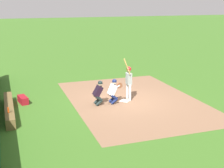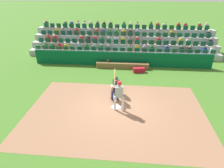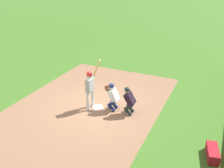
# 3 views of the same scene
# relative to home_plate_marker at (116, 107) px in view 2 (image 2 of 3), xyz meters

# --- Properties ---
(ground_plane) EXTENTS (160.00, 160.00, 0.00)m
(ground_plane) POSITION_rel_home_plate_marker_xyz_m (0.00, 0.00, -0.02)
(ground_plane) COLOR #3B6921
(infield_dirt_patch) EXTENTS (9.53, 6.50, 0.01)m
(infield_dirt_patch) POSITION_rel_home_plate_marker_xyz_m (0.00, 0.50, -0.01)
(infield_dirt_patch) COLOR #876146
(infield_dirt_patch) RESTS_ON ground_plane
(home_plate_marker) EXTENTS (0.62, 0.62, 0.02)m
(home_plate_marker) POSITION_rel_home_plate_marker_xyz_m (0.00, 0.00, 0.00)
(home_plate_marker) COLOR white
(home_plate_marker) RESTS_ON infield_dirt_patch
(batter_at_plate) EXTENTS (0.58, 0.54, 2.28)m
(batter_at_plate) POSITION_rel_home_plate_marker_xyz_m (-0.15, 0.27, 1.10)
(batter_at_plate) COLOR silver
(batter_at_plate) RESTS_ON ground_plane
(catcher_crouching) EXTENTS (0.47, 0.72, 1.29)m
(catcher_crouching) POSITION_rel_home_plate_marker_xyz_m (0.14, -0.68, 0.70)
(catcher_crouching) COLOR navy
(catcher_crouching) RESTS_ON ground_plane
(home_plate_umpire) EXTENTS (0.47, 0.50, 1.26)m
(home_plate_umpire) POSITION_rel_home_plate_marker_xyz_m (0.11, -1.47, 0.67)
(home_plate_umpire) COLOR black
(home_plate_umpire) RESTS_ON ground_plane
(dugout_wall) EXTENTS (14.71, 0.24, 1.26)m
(dugout_wall) POSITION_rel_home_plate_marker_xyz_m (0.00, -6.32, 0.59)
(dugout_wall) COLOR #055029
(dugout_wall) RESTS_ON ground_plane
(dugout_bench) EXTENTS (4.28, 0.40, 0.44)m
(dugout_bench) POSITION_rel_home_plate_marker_xyz_m (-0.10, -5.77, 0.20)
(dugout_bench) COLOR brown
(dugout_bench) RESTS_ON ground_plane
(water_bottle_on_bench) EXTENTS (0.07, 0.07, 0.25)m
(water_bottle_on_bench) POSITION_rel_home_plate_marker_xyz_m (1.10, -5.81, 0.55)
(water_bottle_on_bench) COLOR #D34814
(water_bottle_on_bench) RESTS_ON dugout_bench
(equipment_duffel_bag) EXTENTS (0.96, 0.53, 0.36)m
(equipment_duffel_bag) POSITION_rel_home_plate_marker_xyz_m (-1.43, -5.05, 0.16)
(equipment_duffel_bag) COLOR maroon
(equipment_duffel_bag) RESTS_ON ground_plane
(bleacher_stand) EXTENTS (17.89, 3.43, 2.88)m
(bleacher_stand) POSITION_rel_home_plate_marker_xyz_m (0.01, -10.20, 0.84)
(bleacher_stand) COLOR #96A099
(bleacher_stand) RESTS_ON ground_plane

